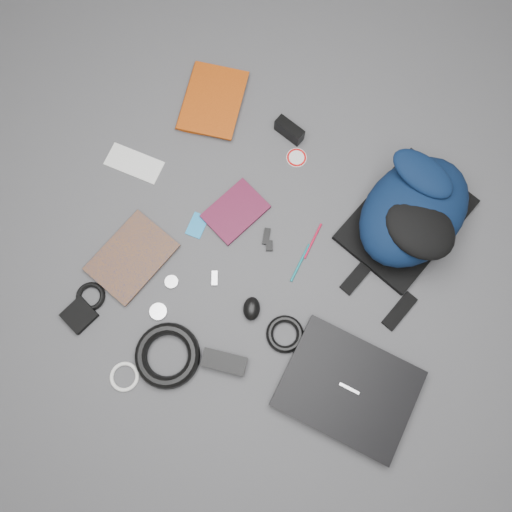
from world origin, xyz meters
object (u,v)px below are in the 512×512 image
at_px(laptop, 348,388).
at_px(dvd_case, 235,211).
at_px(comic_book, 111,239).
at_px(textbook_red, 185,95).
at_px(compact_camera, 289,130).
at_px(mouse, 252,309).
at_px(pouch, 79,315).
at_px(power_brick, 224,362).
at_px(backpack, 414,211).

distance_m(laptop, dvd_case, 0.66).
bearing_deg(comic_book, textbook_red, 106.47).
height_order(compact_camera, mouse, compact_camera).
relative_size(laptop, textbook_red, 1.44).
height_order(textbook_red, dvd_case, textbook_red).
bearing_deg(laptop, mouse, 167.17).
xyz_separation_m(comic_book, dvd_case, (0.33, 0.25, -0.00)).
distance_m(comic_book, dvd_case, 0.41).
xyz_separation_m(mouse, pouch, (-0.49, -0.23, -0.01)).
height_order(mouse, power_brick, mouse).
bearing_deg(dvd_case, laptop, -11.92).
xyz_separation_m(dvd_case, pouch, (-0.31, -0.50, 0.00)).
xyz_separation_m(backpack, comic_book, (-0.86, -0.44, -0.08)).
xyz_separation_m(mouse, power_brick, (-0.01, -0.18, -0.00)).
xyz_separation_m(laptop, dvd_case, (-0.54, 0.38, -0.01)).
height_order(backpack, pouch, backpack).
xyz_separation_m(laptop, pouch, (-0.85, -0.12, -0.01)).
bearing_deg(comic_book, dvd_case, 53.11).
distance_m(mouse, pouch, 0.54).
relative_size(compact_camera, power_brick, 0.77).
xyz_separation_m(backpack, compact_camera, (-0.47, 0.14, -0.07)).
bearing_deg(laptop, compact_camera, 127.73).
bearing_deg(dvd_case, comic_book, -120.12).
bearing_deg(dvd_case, compact_camera, 103.93).
height_order(dvd_case, pouch, pouch).
bearing_deg(pouch, comic_book, 95.02).
distance_m(textbook_red, power_brick, 0.92).
bearing_deg(pouch, dvd_case, 58.37).
xyz_separation_m(dvd_case, mouse, (0.18, -0.28, 0.01)).
relative_size(comic_book, dvd_case, 1.34).
xyz_separation_m(comic_book, power_brick, (0.50, -0.21, 0.01)).
distance_m(textbook_red, pouch, 0.82).
height_order(laptop, textbook_red, laptop).
distance_m(compact_camera, power_brick, 0.79).
bearing_deg(comic_book, pouch, -68.27).
bearing_deg(backpack, power_brick, -100.68).
distance_m(backpack, comic_book, 0.97).
relative_size(laptop, comic_book, 1.48).
xyz_separation_m(comic_book, pouch, (0.02, -0.26, 0.00)).
relative_size(textbook_red, power_brick, 1.98).
relative_size(textbook_red, pouch, 3.09).
bearing_deg(compact_camera, dvd_case, -82.79).
xyz_separation_m(laptop, comic_book, (-0.87, 0.14, -0.01)).
relative_size(laptop, mouse, 5.17).
height_order(dvd_case, compact_camera, compact_camera).
bearing_deg(laptop, power_brick, -165.06).
bearing_deg(compact_camera, backpack, 0.47).
distance_m(dvd_case, mouse, 0.33).
relative_size(compact_camera, mouse, 1.39).
bearing_deg(backpack, dvd_case, -141.41).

